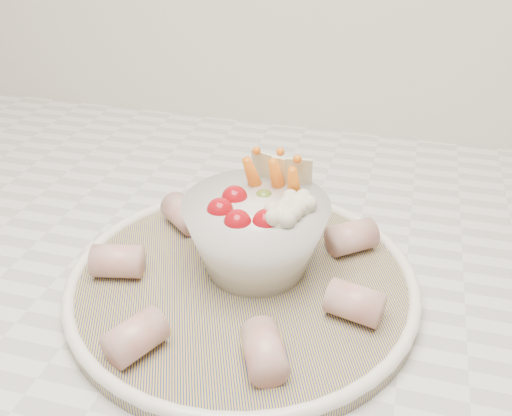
# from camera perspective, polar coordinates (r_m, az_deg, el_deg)

# --- Properties ---
(serving_platter) EXTENTS (0.44, 0.44, 0.02)m
(serving_platter) POSITION_cam_1_polar(r_m,az_deg,el_deg) (0.56, -1.36, -7.36)
(serving_platter) COLOR navy
(serving_platter) RESTS_ON kitchen_counter
(veggie_bowl) EXTENTS (0.14, 0.14, 0.11)m
(veggie_bowl) POSITION_cam_1_polar(r_m,az_deg,el_deg) (0.55, 0.10, -2.45)
(veggie_bowl) COLOR silver
(veggie_bowl) RESTS_ON serving_platter
(cured_meat_rolls) EXTENTS (0.28, 0.30, 0.03)m
(cured_meat_rolls) POSITION_cam_1_polar(r_m,az_deg,el_deg) (0.55, -1.48, -5.66)
(cured_meat_rolls) COLOR #AE534F
(cured_meat_rolls) RESTS_ON serving_platter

